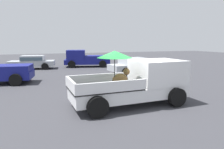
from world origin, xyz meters
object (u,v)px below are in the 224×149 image
object	(u,v)px
pickup_truck_main	(138,82)
parked_sedan_near	(32,61)
pickup_truck_red	(85,59)
parked_sedan_far	(133,65)

from	to	relation	value
pickup_truck_main	parked_sedan_near	world-z (taller)	pickup_truck_main
pickup_truck_red	parked_sedan_near	distance (m)	5.37
parked_sedan_far	pickup_truck_main	bearing A→B (deg)	-121.46
pickup_truck_main	parked_sedan_far	xyz separation A→B (m)	(3.69, 7.87, -0.25)
pickup_truck_main	pickup_truck_red	distance (m)	13.87
pickup_truck_red	parked_sedan_near	bearing A→B (deg)	13.15
parked_sedan_near	parked_sedan_far	distance (m)	10.18
pickup_truck_main	parked_sedan_far	size ratio (longest dim) A/B	1.14
parked_sedan_near	parked_sedan_far	bearing A→B (deg)	153.71
pickup_truck_main	parked_sedan_far	world-z (taller)	pickup_truck_main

